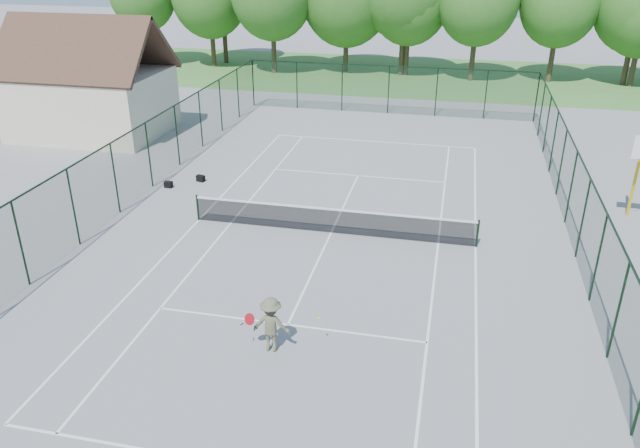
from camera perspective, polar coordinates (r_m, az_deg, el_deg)
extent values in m
plane|color=gray|center=(24.24, 1.03, -0.81)|extent=(140.00, 140.00, 0.00)
cube|color=#4B833A|center=(52.62, 7.81, 13.35)|extent=(80.00, 16.00, 0.01)
cube|color=white|center=(35.16, 4.97, 7.53)|extent=(10.97, 0.08, 0.01)
cube|color=white|center=(30.03, 3.50, 4.44)|extent=(8.23, 0.08, 0.01)
cube|color=white|center=(18.85, -2.95, -9.17)|extent=(8.23, 0.08, 0.01)
cube|color=white|center=(23.88, 14.04, -2.04)|extent=(0.08, 23.77, 0.01)
cube|color=white|center=(25.79, -11.00, 0.38)|extent=(0.08, 23.77, 0.01)
cube|color=white|center=(23.85, 10.76, -1.73)|extent=(0.08, 23.77, 0.01)
cube|color=white|center=(25.30, -8.14, 0.10)|extent=(0.08, 23.77, 0.01)
cube|color=white|center=(24.24, 1.03, -0.80)|extent=(0.08, 12.80, 0.01)
cylinder|color=black|center=(25.57, -11.13, 1.49)|extent=(0.08, 0.08, 1.10)
cylinder|color=black|center=(23.64, 14.21, -0.86)|extent=(0.08, 0.08, 1.10)
cube|color=black|center=(24.03, 1.04, 0.26)|extent=(11.00, 0.02, 0.96)
cube|color=white|center=(23.82, 1.05, 1.35)|extent=(11.00, 0.05, 0.07)
cube|color=#16331F|center=(40.63, 6.28, 12.09)|extent=(18.00, 0.02, 3.00)
cube|color=#16331F|center=(23.69, 22.90, 0.43)|extent=(0.02, 36.00, 3.00)
cube|color=#16331F|center=(26.77, -18.22, 3.96)|extent=(0.02, 36.00, 3.00)
cube|color=black|center=(40.31, 6.39, 14.16)|extent=(18.00, 0.05, 0.05)
cube|color=black|center=(23.16, 23.52, 3.80)|extent=(0.05, 36.00, 0.05)
cube|color=black|center=(26.29, -18.66, 7.00)|extent=(0.05, 36.00, 0.05)
cube|color=beige|center=(38.40, -20.14, 10.33)|extent=(8.00, 6.00, 3.50)
cube|color=#4E3525|center=(39.03, -19.71, 15.53)|extent=(8.60, 3.27, 3.27)
cube|color=#4E3525|center=(36.54, -22.15, 14.59)|extent=(8.60, 3.27, 3.27)
cylinder|color=#453723|center=(56.06, -9.78, 16.13)|extent=(0.40, 0.40, 4.20)
cylinder|color=#453723|center=(52.23, 7.95, 15.60)|extent=(0.40, 0.40, 4.20)
cylinder|color=#453723|center=(53.46, 26.34, 13.54)|extent=(0.40, 0.40, 4.20)
ellipsoid|color=#3B7726|center=(52.98, 27.18, 17.63)|extent=(6.40, 6.40, 7.40)
cylinder|color=gold|center=(28.08, 26.93, 3.97)|extent=(0.12, 0.12, 3.50)
cube|color=black|center=(29.34, -13.69, 3.53)|extent=(0.38, 0.24, 0.29)
cube|color=black|center=(29.75, -10.86, 4.12)|extent=(0.43, 0.32, 0.30)
imported|color=#5B5E42|center=(17.43, -4.48, -9.15)|extent=(1.07, 0.63, 1.64)
sphere|color=#D4F925|center=(17.41, -0.12, -8.61)|extent=(0.07, 0.07, 0.07)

